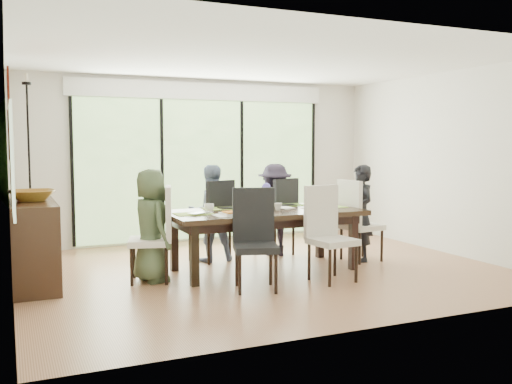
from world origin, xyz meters
name	(u,v)px	position (x,y,z in m)	size (l,w,h in m)	color
floor	(264,270)	(0.00, 0.00, -0.01)	(6.00, 5.00, 0.01)	brown
ceiling	(264,59)	(0.00, 0.00, 2.71)	(6.00, 5.00, 0.01)	white
wall_back	(202,161)	(0.00, 2.51, 1.35)	(6.00, 0.02, 2.70)	silver
wall_front	(382,177)	(0.00, -2.51, 1.35)	(6.00, 0.02, 2.70)	beige
wall_left	(7,171)	(-3.01, 0.00, 1.35)	(0.02, 5.00, 2.70)	beige
wall_right	(447,163)	(3.01, 0.00, 1.35)	(0.02, 5.00, 2.70)	white
glass_doors	(203,170)	(0.00, 2.47, 1.20)	(4.20, 0.02, 2.30)	#598C3F
blinds_header	(202,91)	(0.00, 2.46, 2.50)	(4.40, 0.06, 0.28)	white
mullion_a	(72,172)	(-2.10, 2.46, 1.20)	(0.05, 0.04, 2.30)	black
mullion_b	(162,170)	(-0.70, 2.46, 1.20)	(0.05, 0.04, 2.30)	black
mullion_c	(242,169)	(0.70, 2.46, 1.20)	(0.05, 0.04, 2.30)	black
mullion_d	(313,167)	(2.10, 2.46, 1.20)	(0.05, 0.04, 2.30)	black
side_window	(12,160)	(-2.97, -1.20, 1.50)	(0.02, 0.90, 1.00)	#8CAD7F
deck	(187,235)	(0.00, 3.40, -0.05)	(6.00, 1.80, 0.10)	brown
rail_top	(175,199)	(0.00, 4.20, 0.55)	(6.00, 0.08, 0.06)	brown
foliage_left	(73,153)	(-1.80, 5.20, 1.44)	(3.20, 3.20, 3.20)	#14380F
foliage_mid	(173,136)	(0.40, 5.80, 1.80)	(4.00, 4.00, 4.00)	#14380F
foliage_right	(261,160)	(2.20, 5.00, 1.26)	(2.80, 2.80, 2.80)	#14380F
foliage_far	(122,144)	(-0.60, 6.50, 1.62)	(3.60, 3.60, 3.60)	#14380F
table_top	(264,213)	(0.01, 0.01, 0.75)	(2.50, 1.15, 0.06)	black
table_apron	(264,220)	(0.01, 0.01, 0.66)	(2.29, 0.94, 0.10)	black
table_leg_fl	(194,255)	(-1.07, -0.42, 0.36)	(0.09, 0.09, 0.72)	black
table_leg_fr	(353,242)	(1.09, -0.42, 0.36)	(0.09, 0.09, 0.72)	black
table_leg_bl	(174,243)	(-1.07, 0.44, 0.36)	(0.09, 0.09, 0.72)	black
table_leg_br	(320,233)	(1.09, 0.44, 0.36)	(0.09, 0.09, 0.72)	black
chair_left_end	(149,234)	(-1.49, 0.01, 0.57)	(0.48, 0.48, 1.15)	white
chair_right_end	(362,220)	(1.51, 0.01, 0.57)	(0.48, 0.48, 1.15)	white
chair_far_left	(210,220)	(-0.44, 0.86, 0.57)	(0.48, 0.48, 1.15)	black
chair_far_right	(274,216)	(0.56, 0.86, 0.57)	(0.48, 0.48, 1.15)	black
chair_near_left	(256,239)	(-0.49, -0.86, 0.57)	(0.48, 0.48, 1.15)	black
chair_near_right	(333,234)	(0.51, -0.86, 0.57)	(0.48, 0.48, 1.15)	silver
person_left_end	(151,225)	(-1.47, 0.01, 0.67)	(0.63, 0.39, 1.35)	#445438
person_right_end	(361,213)	(1.49, 0.01, 0.67)	(0.63, 0.39, 1.35)	black
person_far_left	(210,213)	(-0.44, 0.84, 0.67)	(0.63, 0.39, 1.35)	#7A8DB0
person_far_right	(275,210)	(0.56, 0.84, 0.67)	(0.63, 0.39, 1.35)	#282131
placemat_left	(194,214)	(-0.94, 0.01, 0.79)	(0.46, 0.33, 0.01)	#8DB03F
placemat_right	(328,207)	(0.96, 0.01, 0.79)	(0.46, 0.33, 0.01)	olive
placemat_far_l	(221,208)	(-0.44, 0.41, 0.79)	(0.46, 0.33, 0.01)	#8BAF3E
placemat_far_r	(288,205)	(0.56, 0.41, 0.79)	(0.46, 0.33, 0.01)	#72A23A
placemat_paper	(233,215)	(-0.54, -0.29, 0.79)	(0.46, 0.33, 0.01)	white
tablet_far_l	(229,208)	(-0.34, 0.36, 0.79)	(0.27, 0.19, 0.01)	black
tablet_far_r	(287,205)	(0.51, 0.36, 0.79)	(0.25, 0.18, 0.01)	black
papers	(314,208)	(0.71, -0.04, 0.78)	(0.31, 0.23, 0.00)	white
platter_base	(233,214)	(-0.54, -0.29, 0.80)	(0.27, 0.27, 0.03)	white
platter_snacks	(233,212)	(-0.54, -0.29, 0.82)	(0.21, 0.21, 0.01)	#C66A17
vase	(266,205)	(0.06, 0.06, 0.84)	(0.08, 0.08, 0.13)	silver
hyacinth_stems	(266,195)	(0.06, 0.06, 0.97)	(0.04, 0.04, 0.17)	#337226
hyacinth_blooms	(266,187)	(0.06, 0.06, 1.07)	(0.11, 0.11, 0.11)	#6555D5
laptop	(204,213)	(-0.84, -0.09, 0.80)	(0.34, 0.22, 0.03)	silver
cup_a	(209,208)	(-0.69, 0.16, 0.83)	(0.13, 0.13, 0.10)	white
cup_b	(278,207)	(0.16, -0.09, 0.83)	(0.10, 0.10, 0.10)	white
cup_c	(315,203)	(0.81, 0.11, 0.83)	(0.13, 0.13, 0.10)	white
book	(280,208)	(0.26, 0.06, 0.79)	(0.17, 0.23, 0.02)	white
sideboard	(33,241)	(-2.76, 0.51, 0.49)	(0.49, 1.74, 0.98)	black
bowl	(32,195)	(-2.76, 0.41, 1.04)	(0.52, 0.52, 0.13)	brown
candlestick_base	(30,196)	(-2.76, 0.86, 1.00)	(0.11, 0.11, 0.04)	black
candlestick_shaft	(29,140)	(-2.76, 0.86, 1.69)	(0.03, 0.03, 1.36)	black
candlestick_pan	(27,83)	(-2.76, 0.86, 2.37)	(0.11, 0.11, 0.03)	black
candle	(26,78)	(-2.76, 0.86, 2.43)	(0.04, 0.04, 0.11)	silver
tapestry	(10,138)	(-2.97, 0.40, 1.70)	(0.02, 1.00, 1.50)	maroon
art_frame	(9,135)	(-2.97, 1.70, 1.75)	(0.03, 0.55, 0.65)	black
art_canvas	(11,135)	(-2.95, 1.70, 1.75)	(0.01, 0.45, 0.55)	#194B50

